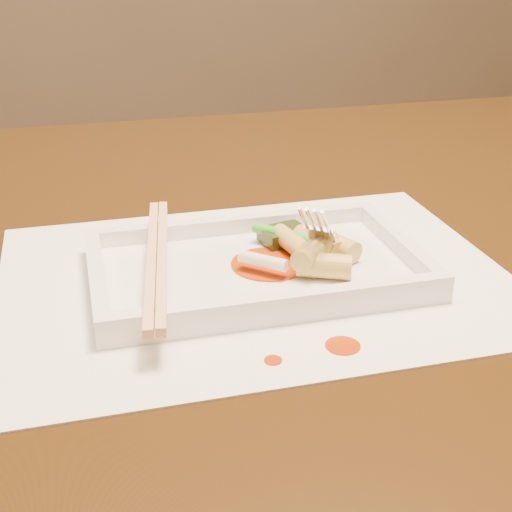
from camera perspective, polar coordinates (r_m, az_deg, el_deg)
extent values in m
cube|color=black|center=(0.65, -2.00, -0.39)|extent=(1.40, 0.90, 0.04)
cube|color=white|center=(0.57, 0.00, -1.70)|extent=(0.40, 0.30, 0.00)
cylinder|color=#AC3205|center=(0.48, 6.95, -7.13)|extent=(0.02, 0.02, 0.00)
cylinder|color=#AC3205|center=(0.47, 1.37, -8.34)|extent=(0.01, 0.01, 0.00)
cube|color=white|center=(0.57, 0.00, -1.27)|extent=(0.26, 0.16, 0.01)
cube|color=white|center=(0.63, -1.71, 2.53)|extent=(0.26, 0.01, 0.01)
cube|color=white|center=(0.50, 2.15, -3.80)|extent=(0.26, 0.01, 0.01)
cube|color=white|center=(0.55, -12.61, -1.68)|extent=(0.01, 0.14, 0.01)
cube|color=white|center=(0.60, 11.44, 1.01)|extent=(0.01, 0.14, 0.01)
cube|color=black|center=(0.61, 2.24, 1.70)|extent=(0.04, 0.04, 0.01)
cylinder|color=#EAEACC|center=(0.55, 0.57, -0.39)|extent=(0.04, 0.03, 0.01)
cylinder|color=green|center=(0.59, 3.46, 1.51)|extent=(0.07, 0.07, 0.01)
cube|color=#DFAA6F|center=(0.55, -8.34, -0.22)|extent=(0.04, 0.22, 0.01)
cube|color=#DFAA6F|center=(0.55, -7.51, -0.13)|extent=(0.04, 0.22, 0.01)
cylinder|color=#AC3205|center=(0.57, 1.09, -0.63)|extent=(0.06, 0.06, 0.00)
cylinder|color=#D4C163|center=(0.55, 5.49, -0.76)|extent=(0.05, 0.03, 0.02)
cylinder|color=#D4C163|center=(0.59, 6.20, 0.98)|extent=(0.04, 0.05, 0.02)
cylinder|color=#D4C163|center=(0.56, 4.77, 0.47)|extent=(0.05, 0.05, 0.02)
cylinder|color=#D4C163|center=(0.59, 5.01, 1.06)|extent=(0.03, 0.05, 0.02)
cylinder|color=#D4C163|center=(0.58, 2.97, 1.02)|extent=(0.03, 0.05, 0.02)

